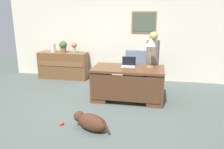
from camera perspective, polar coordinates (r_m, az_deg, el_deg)
ground_plane at (r=4.89m, az=-3.35°, el=-9.30°), size 12.00×12.00×0.00m
back_wall at (r=7.01m, az=1.88°, el=9.85°), size 7.00×0.16×2.70m
desk at (r=5.37m, az=3.99°, el=-2.11°), size 1.65×0.88×0.79m
credenza at (r=7.31m, az=-12.06°, el=2.28°), size 1.53×0.50×0.82m
armchair at (r=6.18m, az=5.95°, el=0.65°), size 0.60×0.59×1.03m
person_standing at (r=5.81m, az=10.08°, el=2.97°), size 0.32×0.32×1.58m
dog_lying at (r=4.15m, az=-5.43°, el=-11.71°), size 0.73×0.50×0.30m
laptop at (r=5.41m, az=4.19°, el=2.62°), size 0.32×0.22×0.22m
desk_lamp at (r=5.29m, az=9.75°, el=7.51°), size 0.22×0.22×0.68m
vase_with_flowers at (r=7.06m, az=-9.47°, el=7.02°), size 0.17×0.17×0.33m
vase_empty at (r=7.34m, az=-14.55°, el=6.57°), size 0.16×0.16×0.28m
potted_plant at (r=7.19m, az=-12.15°, el=7.00°), size 0.24×0.24×0.36m
dog_toy_ball at (r=4.44m, az=-12.53°, el=-11.84°), size 0.08×0.08×0.08m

